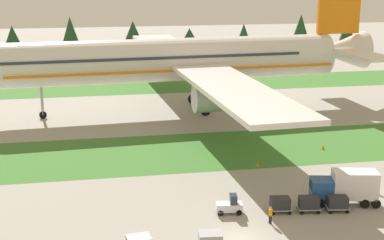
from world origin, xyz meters
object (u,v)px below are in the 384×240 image
(taxiway_marker_0, at_px, (323,147))
(cargo_dolly_lead, at_px, (280,204))
(catering_truck, at_px, (346,186))
(ground_crew_marshaller, at_px, (270,214))
(ground_crew_loader, at_px, (371,182))
(baggage_tug, at_px, (230,206))
(cargo_dolly_second, at_px, (309,203))
(cargo_dolly_third, at_px, (337,202))
(airliner, at_px, (185,59))
(taxiway_marker_1, at_px, (258,164))

(taxiway_marker_0, bearing_deg, cargo_dolly_lead, -123.89)
(taxiway_marker_0, bearing_deg, catering_truck, -106.39)
(ground_crew_marshaller, bearing_deg, ground_crew_loader, 103.39)
(catering_truck, relative_size, ground_crew_loader, 4.19)
(ground_crew_loader, distance_m, taxiway_marker_0, 14.90)
(catering_truck, bearing_deg, baggage_tug, 102.67)
(ground_crew_marshaller, bearing_deg, baggage_tug, -144.34)
(baggage_tug, height_order, taxiway_marker_0, baggage_tug)
(cargo_dolly_lead, relative_size, catering_truck, 0.33)
(cargo_dolly_second, height_order, cargo_dolly_third, same)
(airliner, distance_m, baggage_tug, 44.03)
(taxiway_marker_1, bearing_deg, baggage_tug, -117.62)
(taxiway_marker_1, bearing_deg, taxiway_marker_0, 24.99)
(ground_crew_marshaller, bearing_deg, taxiway_marker_1, 156.33)
(ground_crew_marshaller, xyz_separation_m, taxiway_marker_1, (3.60, 16.03, -0.61))
(airliner, bearing_deg, taxiway_marker_1, -176.12)
(ground_crew_marshaller, distance_m, taxiway_marker_0, 25.43)
(baggage_tug, relative_size, ground_crew_loader, 1.58)
(airliner, relative_size, catering_truck, 11.35)
(cargo_dolly_second, distance_m, ground_crew_loader, 9.83)
(cargo_dolly_lead, bearing_deg, taxiway_marker_1, -0.15)
(airliner, bearing_deg, catering_truck, -171.24)
(cargo_dolly_lead, bearing_deg, catering_truck, -76.46)
(ground_crew_loader, relative_size, taxiway_marker_0, 2.95)
(cargo_dolly_second, xyz_separation_m, catering_truck, (4.39, 1.15, 1.03))
(cargo_dolly_lead, bearing_deg, ground_crew_loader, -64.75)
(taxiway_marker_1, bearing_deg, airliner, 97.34)
(cargo_dolly_third, relative_size, ground_crew_marshaller, 1.37)
(ground_crew_loader, bearing_deg, taxiway_marker_1, -174.03)
(baggage_tug, relative_size, taxiway_marker_1, 4.06)
(airliner, bearing_deg, ground_crew_loader, -164.40)
(airliner, xyz_separation_m, taxiway_marker_1, (3.89, -30.18, -8.53))
(cargo_dolly_lead, height_order, taxiway_marker_0, cargo_dolly_lead)
(cargo_dolly_third, height_order, taxiway_marker_0, cargo_dolly_third)
(cargo_dolly_lead, bearing_deg, cargo_dolly_third, -90.00)
(cargo_dolly_second, distance_m, taxiway_marker_0, 21.34)
(airliner, bearing_deg, taxiway_marker_0, -153.39)
(cargo_dolly_second, bearing_deg, taxiway_marker_0, -19.44)
(cargo_dolly_lead, bearing_deg, airliner, 10.15)
(catering_truck, height_order, taxiway_marker_0, catering_truck)
(ground_crew_marshaller, distance_m, ground_crew_loader, 14.89)
(taxiway_marker_1, bearing_deg, cargo_dolly_third, -74.76)
(catering_truck, bearing_deg, cargo_dolly_third, 147.26)
(cargo_dolly_second, distance_m, taxiway_marker_1, 14.09)
(airliner, bearing_deg, ground_crew_marshaller, 176.89)
(airliner, bearing_deg, cargo_dolly_third, -173.53)
(cargo_dolly_second, bearing_deg, baggage_tug, 90.00)
(baggage_tug, relative_size, ground_crew_marshaller, 1.58)
(catering_truck, relative_size, taxiway_marker_1, 10.76)
(ground_crew_marshaller, xyz_separation_m, taxiway_marker_0, (14.31, 21.02, -0.65))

